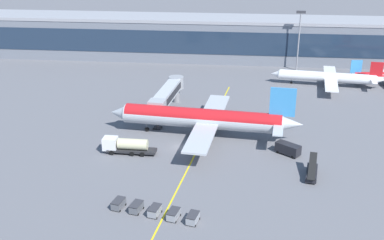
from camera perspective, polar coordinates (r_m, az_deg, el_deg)
ground_plane at (r=99.38m, az=-1.39°, el=-3.28°), size 700.00×700.00×0.00m
apron_lead_in_line at (r=100.79m, az=1.00°, el=-2.90°), size 9.81×79.47×0.01m
terminal_building at (r=166.84m, az=1.27°, el=9.80°), size 201.14×16.90×14.44m
main_airliner at (r=103.01m, az=1.35°, el=0.19°), size 42.56×33.66×12.20m
jet_bridge at (r=115.84m, az=-2.89°, el=3.19°), size 5.69×22.00×6.85m
fuel_tanker at (r=97.01m, az=-7.92°, el=-3.02°), size 10.84×2.85×3.25m
crew_van at (r=97.64m, az=11.48°, el=-3.37°), size 5.25×4.69×2.30m
belt_loader at (r=90.16m, az=14.15°, el=-6.09°), size 2.88×7.02×3.49m
baggage_cart_0 at (r=79.49m, az=-8.80°, el=-9.88°), size 2.12×2.92×1.48m
baggage_cart_1 at (r=78.22m, az=-6.68°, el=-10.33°), size 2.12×2.92×1.48m
baggage_cart_2 at (r=77.06m, az=-4.49°, el=-10.77°), size 2.12×2.92×1.48m
baggage_cart_3 at (r=76.03m, az=-2.22°, el=-11.22°), size 2.12×2.92×1.48m
baggage_cart_4 at (r=75.11m, az=0.10°, el=-11.66°), size 2.12×2.92×1.48m
commuter_jet_near at (r=142.60m, az=15.93°, el=4.98°), size 32.23×25.81×7.94m
apron_light_mast_0 at (r=154.73m, az=12.71°, el=9.87°), size 2.80×0.50×18.94m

